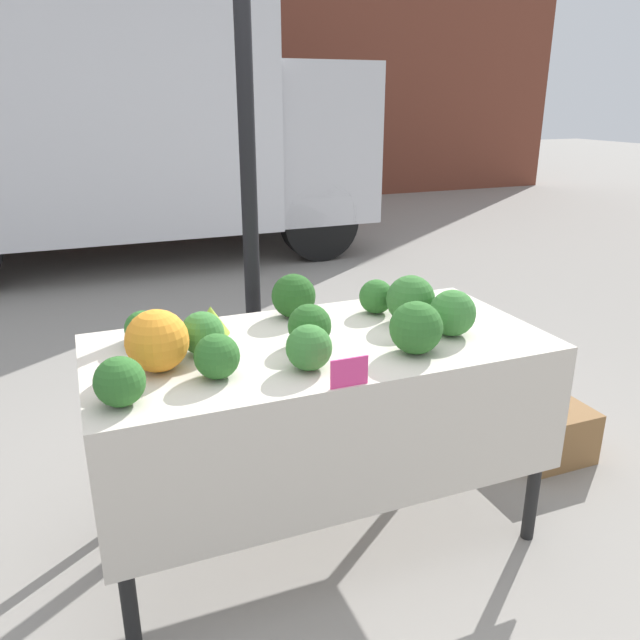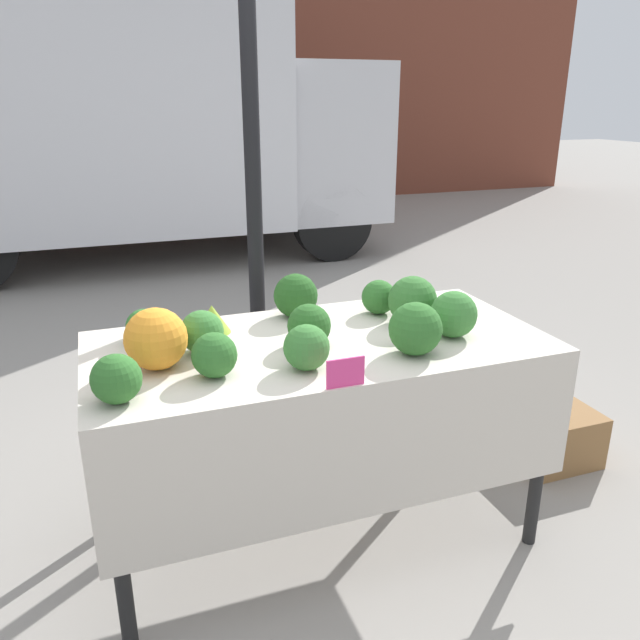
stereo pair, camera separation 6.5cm
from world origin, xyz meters
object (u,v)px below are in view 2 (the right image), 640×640
object	(u,v)px
price_sign	(345,373)
produce_crate	(550,434)
parked_truck	(123,121)
orange_cauliflower	(156,339)

from	to	relation	value
price_sign	produce_crate	xyz separation A→B (m)	(1.29, 0.52, -0.75)
parked_truck	price_sign	distance (m)	5.58
price_sign	produce_crate	world-z (taller)	price_sign
parked_truck	price_sign	world-z (taller)	parked_truck
produce_crate	orange_cauliflower	bearing A→B (deg)	-174.09
parked_truck	orange_cauliflower	bearing A→B (deg)	-92.83
price_sign	produce_crate	bearing A→B (deg)	22.01
parked_truck	orange_cauliflower	world-z (taller)	parked_truck
orange_cauliflower	price_sign	xyz separation A→B (m)	(0.52, -0.34, -0.05)
orange_cauliflower	price_sign	size ratio (longest dim) A/B	1.64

